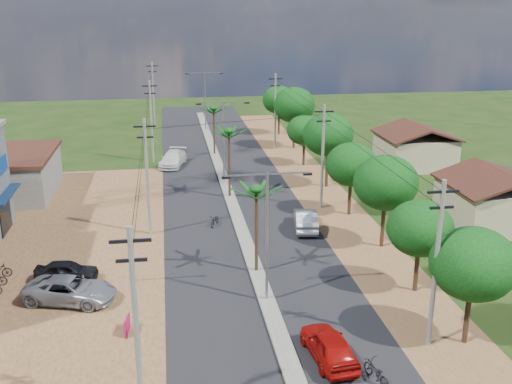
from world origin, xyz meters
TOP-DOWN VIEW (x-y plane):
  - ground at (0.00, 0.00)m, footprint 160.00×160.00m
  - road at (0.00, 15.00)m, footprint 12.00×110.00m
  - median at (0.00, 18.00)m, footprint 1.00×90.00m
  - dirt_lot_west at (-15.00, 8.00)m, footprint 18.00×46.00m
  - dirt_shoulder_east at (8.50, 15.00)m, footprint 5.00×90.00m
  - house_east_near at (20.00, 10.00)m, footprint 7.60×7.50m
  - house_east_far at (21.00, 28.00)m, footprint 7.60×7.50m
  - tree_east_a at (9.50, -6.00)m, footprint 4.40×4.40m
  - tree_east_b at (9.30, 0.00)m, footprint 4.00×4.00m
  - tree_east_c at (9.70, 7.00)m, footprint 4.60×4.60m
  - tree_east_d at (9.40, 14.00)m, footprint 4.20×4.20m
  - tree_east_e at (9.60, 22.00)m, footprint 4.80×4.80m
  - tree_east_f at (9.20, 30.00)m, footprint 3.80×3.80m
  - tree_east_g at (9.80, 38.00)m, footprint 5.00×5.00m
  - tree_east_h at (9.50, 46.00)m, footprint 4.40×4.40m
  - palm_median_near at (0.00, 4.00)m, footprint 2.00×2.00m
  - palm_median_mid at (0.00, 20.00)m, footprint 2.00×2.00m
  - palm_median_far at (0.00, 36.00)m, footprint 2.00×2.00m
  - streetlight_near at (0.00, 0.00)m, footprint 5.10×0.18m
  - streetlight_mid at (0.00, 25.00)m, footprint 5.10×0.18m
  - streetlight_far at (0.00, 50.00)m, footprint 5.10×0.18m
  - utility_pole_w_a at (-7.00, -10.00)m, footprint 1.60×0.24m
  - utility_pole_w_b at (-7.00, 12.00)m, footprint 1.60×0.24m
  - utility_pole_w_c at (-7.00, 34.00)m, footprint 1.60×0.24m
  - utility_pole_w_d at (-7.00, 55.00)m, footprint 1.60×0.24m
  - utility_pole_e_a at (7.50, -6.00)m, footprint 1.60×0.24m
  - utility_pole_e_b at (7.50, 16.00)m, footprint 1.60×0.24m
  - utility_pole_e_c at (7.50, 38.00)m, footprint 1.60×0.24m
  - car_red_near at (2.03, -6.48)m, footprint 2.30×4.72m
  - car_silver_mid at (5.00, 11.20)m, footprint 2.40×4.97m
  - car_white_far at (-4.87, 31.82)m, footprint 3.50×5.75m
  - car_parked_silver at (-11.50, 1.69)m, footprint 5.88×3.92m
  - car_parked_dark at (-12.14, 4.59)m, footprint 4.08×1.95m
  - moto_rider_east at (3.73, -8.63)m, footprint 1.19×2.05m
  - moto_rider_west_a at (-1.95, 13.02)m, footprint 1.22×1.80m
  - moto_rider_west_b at (-4.73, 35.52)m, footprint 0.79×1.92m
  - roadside_sign at (-8.00, -2.46)m, footprint 0.26×1.18m

SIDE VIEW (x-z plane):
  - ground at x=0.00m, z-range 0.00..0.00m
  - dirt_shoulder_east at x=8.50m, z-range 0.00..0.03m
  - dirt_lot_west at x=-15.00m, z-range 0.00..0.04m
  - road at x=0.00m, z-range 0.00..0.04m
  - median at x=0.00m, z-range 0.00..0.18m
  - moto_rider_west_a at x=-1.95m, z-range 0.00..0.90m
  - roadside_sign at x=-8.00m, z-range 0.00..0.98m
  - moto_rider_east at x=3.73m, z-range 0.00..1.02m
  - moto_rider_west_b at x=-4.73m, z-range 0.00..1.12m
  - car_parked_dark at x=-12.14m, z-range 0.00..1.34m
  - car_parked_silver at x=-11.50m, z-range 0.00..1.50m
  - car_red_near at x=2.03m, z-range 0.00..1.55m
  - car_white_far at x=-4.87m, z-range 0.00..1.56m
  - car_silver_mid at x=5.00m, z-range 0.00..1.57m
  - house_east_near at x=20.00m, z-range 0.09..4.69m
  - house_east_far at x=21.00m, z-range 0.09..4.69m
  - tree_east_f at x=9.20m, z-range 1.13..6.64m
  - tree_east_b at x=9.30m, z-range 1.20..7.03m
  - tree_east_d at x=9.40m, z-range 1.27..7.41m
  - tree_east_a at x=9.50m, z-range 1.30..7.67m
  - tree_east_h at x=9.50m, z-range 1.38..7.90m
  - utility_pole_w_a at x=-7.00m, z-range 0.26..9.26m
  - utility_pole_w_b at x=-7.00m, z-range 0.26..9.26m
  - utility_pole_w_c at x=-7.00m, z-range 0.26..9.26m
  - utility_pole_w_d at x=-7.00m, z-range 0.26..9.26m
  - utility_pole_e_a at x=7.50m, z-range 0.26..9.26m
  - utility_pole_e_b at x=7.50m, z-range 0.26..9.26m
  - utility_pole_e_c at x=7.50m, z-range 0.26..9.26m
  - streetlight_near at x=0.00m, z-range 0.79..8.79m
  - streetlight_mid at x=0.00m, z-range 0.79..8.79m
  - streetlight_far at x=0.00m, z-range 0.79..8.79m
  - tree_east_c at x=9.70m, z-range 1.45..8.28m
  - tree_east_e at x=9.60m, z-range 1.52..8.66m
  - tree_east_g at x=9.80m, z-range 1.55..8.93m
  - palm_median_far at x=0.00m, z-range 2.34..8.19m
  - palm_median_near at x=0.00m, z-range 2.46..8.61m
  - palm_median_mid at x=0.00m, z-range 2.62..9.17m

